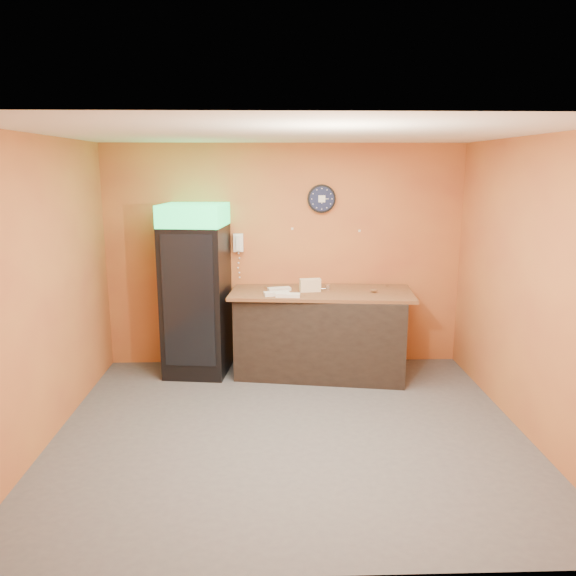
{
  "coord_description": "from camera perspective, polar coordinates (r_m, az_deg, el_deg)",
  "views": [
    {
      "loc": [
        -0.18,
        -5.04,
        2.52
      ],
      "look_at": [
        0.0,
        0.6,
        1.29
      ],
      "focal_mm": 35.0,
      "sensor_mm": 36.0,
      "label": 1
    }
  ],
  "objects": [
    {
      "name": "wrapped_sandwich_left",
      "position": [
        6.55,
        -1.16,
        -0.57
      ],
      "size": [
        0.31,
        0.17,
        0.04
      ],
      "primitive_type": "cube",
      "rotation": [
        0.0,
        0.0,
        0.19
      ],
      "color": "silver",
      "rests_on": "butcher_paper"
    },
    {
      "name": "right_wall",
      "position": [
        5.71,
        23.39,
        -0.05
      ],
      "size": [
        0.02,
        4.0,
        2.8
      ],
      "primitive_type": "cube",
      "color": "#CA7B39",
      "rests_on": "floor"
    },
    {
      "name": "kitchen_tool",
      "position": [
        6.87,
        4.05,
        0.08
      ],
      "size": [
        0.06,
        0.06,
        0.06
      ],
      "primitive_type": "cylinder",
      "color": "silver",
      "rests_on": "butcher_paper"
    },
    {
      "name": "butcher_paper",
      "position": [
        6.79,
        3.44,
        -0.47
      ],
      "size": [
        2.26,
        1.13,
        0.04
      ],
      "primitive_type": "cube",
      "rotation": [
        0.0,
        0.0,
        -0.1
      ],
      "color": "brown",
      "rests_on": "prep_counter"
    },
    {
      "name": "back_wall",
      "position": [
        7.13,
        -0.37,
        3.24
      ],
      "size": [
        4.5,
        0.02,
        2.8
      ],
      "primitive_type": "cube",
      "color": "#CA7B39",
      "rests_on": "floor"
    },
    {
      "name": "prep_counter",
      "position": [
        6.93,
        3.38,
        -4.68
      ],
      "size": [
        2.13,
        1.21,
        1.0
      ],
      "primitive_type": "cube",
      "rotation": [
        0.0,
        0.0,
        -0.17
      ],
      "color": "black",
      "rests_on": "floor"
    },
    {
      "name": "floor",
      "position": [
        5.64,
        0.19,
        -14.25
      ],
      "size": [
        4.5,
        4.5,
        0.0
      ],
      "primitive_type": "plane",
      "color": "#47474C",
      "rests_on": "ground"
    },
    {
      "name": "ceiling",
      "position": [
        5.06,
        0.21,
        15.47
      ],
      "size": [
        4.5,
        4.0,
        0.02
      ],
      "primitive_type": "cube",
      "color": "white",
      "rests_on": "back_wall"
    },
    {
      "name": "sub_roll_stack",
      "position": [
        6.73,
        2.27,
        0.29
      ],
      "size": [
        0.26,
        0.12,
        0.16
      ],
      "rotation": [
        0.0,
        0.0,
        0.15
      ],
      "color": "beige",
      "rests_on": "butcher_paper"
    },
    {
      "name": "wall_clock",
      "position": [
        7.06,
        3.43,
        9.04
      ],
      "size": [
        0.35,
        0.06,
        0.35
      ],
      "color": "black",
      "rests_on": "back_wall"
    },
    {
      "name": "left_wall",
      "position": [
        5.57,
        -23.63,
        -0.36
      ],
      "size": [
        0.02,
        4.0,
        2.8
      ],
      "primitive_type": "cube",
      "color": "#CA7B39",
      "rests_on": "floor"
    },
    {
      "name": "wrapped_sandwich_mid",
      "position": [
        6.47,
        -0.01,
        -0.73
      ],
      "size": [
        0.29,
        0.14,
        0.04
      ],
      "primitive_type": "cube",
      "rotation": [
        0.0,
        0.0,
        -0.1
      ],
      "color": "silver",
      "rests_on": "butcher_paper"
    },
    {
      "name": "beverage_cooler",
      "position": [
        6.87,
        -9.29,
        -0.5
      ],
      "size": [
        0.81,
        0.82,
        2.09
      ],
      "rotation": [
        0.0,
        0.0,
        -0.12
      ],
      "color": "black",
      "rests_on": "floor"
    },
    {
      "name": "wall_phone",
      "position": [
        7.06,
        -5.07,
        4.6
      ],
      "size": [
        0.12,
        0.11,
        0.23
      ],
      "color": "white",
      "rests_on": "back_wall"
    },
    {
      "name": "wrapped_sandwich_right",
      "position": [
        6.79,
        -0.9,
        -0.11
      ],
      "size": [
        0.29,
        0.17,
        0.04
      ],
      "primitive_type": "cube",
      "rotation": [
        0.0,
        0.0,
        0.24
      ],
      "color": "silver",
      "rests_on": "butcher_paper"
    }
  ]
}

